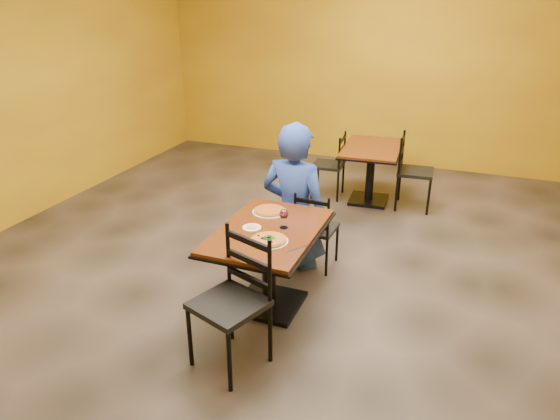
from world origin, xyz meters
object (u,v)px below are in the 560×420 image
at_px(chair_main_far, 317,228).
at_px(plate_main, 269,241).
at_px(diner, 295,196).
at_px(plate_far, 270,212).
at_px(chair_second_left, 328,165).
at_px(pizza_main, 269,239).
at_px(chair_second_right, 416,172).
at_px(side_plate, 252,228).
at_px(chair_main_near, 229,305).
at_px(table_main, 269,250).
at_px(pizza_far, 269,210).
at_px(table_second, 371,162).
at_px(wine_glass, 284,218).

distance_m(chair_main_far, plate_main, 1.12).
xyz_separation_m(diner, plate_far, (-0.06, -0.50, 0.02)).
bearing_deg(chair_second_left, pizza_main, 3.53).
relative_size(chair_second_right, side_plate, 5.99).
relative_size(chair_main_near, plate_main, 3.31).
xyz_separation_m(table_main, chair_main_far, (0.17, 0.85, -0.15)).
bearing_deg(pizza_far, pizza_main, -68.25).
bearing_deg(table_second, chair_second_right, 0.00).
height_order(table_second, chair_main_far, chair_main_far).
xyz_separation_m(table_second, chair_main_near, (-0.28, -3.57, -0.04)).
distance_m(chair_main_near, chair_second_left, 3.58).
bearing_deg(chair_main_near, plate_far, 117.33).
bearing_deg(side_plate, pizza_main, -38.34).
xyz_separation_m(chair_second_left, wine_glass, (0.38, -2.67, 0.40)).
bearing_deg(table_main, wine_glass, 35.09).
xyz_separation_m(table_second, plate_main, (-0.21, -2.96, 0.21)).
distance_m(chair_main_near, plate_far, 1.19).
height_order(table_second, chair_second_right, chair_second_right).
xyz_separation_m(chair_second_left, chair_second_right, (1.14, 0.00, 0.04)).
xyz_separation_m(pizza_main, side_plate, (-0.23, 0.18, -0.02)).
relative_size(diner, wine_glass, 8.19).
distance_m(table_second, plate_far, 2.46).
height_order(table_main, plate_main, plate_main).
height_order(chair_second_right, pizza_far, chair_second_right).
relative_size(chair_main_near, chair_second_left, 1.18).
height_order(chair_main_near, pizza_far, chair_main_near).
bearing_deg(table_second, chair_main_near, -94.50).
bearing_deg(table_second, chair_main_far, -94.18).
bearing_deg(diner, chair_main_near, 98.75).
distance_m(chair_second_right, pizza_main, 3.08).
distance_m(chair_second_left, diner, 1.95).
xyz_separation_m(table_main, side_plate, (-0.14, -0.03, 0.20)).
bearing_deg(chair_second_right, plate_far, 153.91).
bearing_deg(chair_second_right, pizza_far, 153.91).
height_order(diner, side_plate, diner).
bearing_deg(pizza_far, chair_main_near, -82.51).
bearing_deg(diner, plate_far, 88.45).
distance_m(diner, plate_main, 1.06).
distance_m(chair_second_left, pizza_main, 3.00).
relative_size(table_second, pizza_far, 4.05).
bearing_deg(side_plate, chair_second_right, 69.90).
relative_size(pizza_main, side_plate, 1.77).
height_order(table_main, plate_far, plate_far).
height_order(pizza_main, wine_glass, wine_glass).
bearing_deg(chair_main_far, table_second, -92.08).
relative_size(chair_second_right, diner, 0.65).
relative_size(chair_main_far, chair_second_left, 0.94).
xyz_separation_m(plate_far, pizza_far, (0.00, 0.00, 0.02)).
relative_size(chair_second_left, diner, 0.59).
bearing_deg(table_main, chair_second_right, 72.29).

